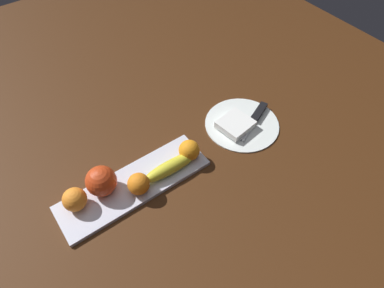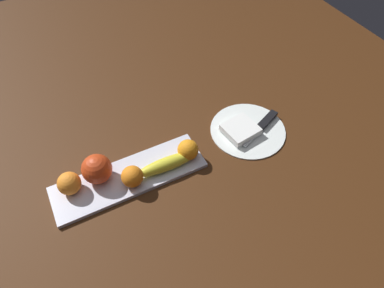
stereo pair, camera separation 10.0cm
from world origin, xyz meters
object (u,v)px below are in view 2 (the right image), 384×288
object	(u,v)px
orange_near_apple	(188,150)
fruit_tray	(129,177)
banana	(167,164)
knife	(265,123)
folded_napkin	(240,130)
apple	(97,169)
orange_near_banana	(132,176)
dinner_plate	(248,130)
orange_center	(69,183)

from	to	relation	value
orange_near_apple	fruit_tray	bearing A→B (deg)	-4.64
banana	knife	xyz separation A→B (m)	(-0.35, -0.02, -0.02)
fruit_tray	orange_near_apple	xyz separation A→B (m)	(-0.18, 0.01, 0.04)
folded_napkin	knife	bearing A→B (deg)	176.23
knife	folded_napkin	bearing A→B (deg)	-26.92
apple	banana	size ratio (longest dim) A/B	0.46
orange_near_banana	folded_napkin	bearing A→B (deg)	-175.64
folded_napkin	dinner_plate	bearing A→B (deg)	-180.00
dinner_plate	apple	bearing A→B (deg)	-3.71
orange_center	dinner_plate	xyz separation A→B (m)	(-0.55, 0.03, -0.04)
fruit_tray	dinner_plate	bearing A→B (deg)	-180.00
folded_napkin	knife	distance (m)	0.09
fruit_tray	banana	xyz separation A→B (m)	(-0.11, 0.03, 0.03)
fruit_tray	orange_near_banana	size ratio (longest dim) A/B	7.18
fruit_tray	folded_napkin	world-z (taller)	folded_napkin
orange_near_banana	knife	size ratio (longest dim) A/B	0.35
fruit_tray	orange_near_banana	xyz separation A→B (m)	(-0.00, 0.03, 0.04)
orange_near_banana	orange_center	world-z (taller)	orange_center
fruit_tray	apple	bearing A→B (deg)	-22.23
banana	knife	bearing A→B (deg)	-175.55
apple	orange_center	world-z (taller)	apple
orange_near_banana	knife	distance (m)	0.45
apple	dinner_plate	world-z (taller)	apple
banana	knife	world-z (taller)	banana
fruit_tray	banana	distance (m)	0.11
banana	knife	size ratio (longest dim) A/B	1.03
orange_near_banana	folded_napkin	world-z (taller)	orange_near_banana
banana	dinner_plate	size ratio (longest dim) A/B	0.76
orange_near_banana	orange_center	distance (m)	0.17
dinner_plate	folded_napkin	xyz separation A→B (m)	(0.03, 0.00, 0.02)
orange_near_apple	folded_napkin	xyz separation A→B (m)	(-0.19, -0.01, -0.02)
banana	orange_near_banana	size ratio (longest dim) A/B	2.99
orange_near_banana	folded_napkin	size ratio (longest dim) A/B	0.61
orange_center	folded_napkin	xyz separation A→B (m)	(-0.52, 0.03, -0.02)
dinner_plate	knife	bearing A→B (deg)	174.32
knife	banana	bearing A→B (deg)	-19.99
apple	orange_near_banana	size ratio (longest dim) A/B	1.38
apple	orange_near_banana	world-z (taller)	apple
banana	dinner_plate	xyz separation A→B (m)	(-0.29, -0.03, -0.03)
apple	knife	xyz separation A→B (m)	(-0.53, 0.04, -0.04)
orange_center	dinner_plate	distance (m)	0.55
fruit_tray	folded_napkin	xyz separation A→B (m)	(-0.37, -0.00, 0.01)
orange_near_apple	folded_napkin	size ratio (longest dim) A/B	0.63
orange_center	knife	bearing A→B (deg)	176.95
fruit_tray	knife	xyz separation A→B (m)	(-0.46, 0.01, 0.01)
dinner_plate	orange_near_apple	bearing A→B (deg)	3.78
banana	orange_near_banana	distance (m)	0.10
apple	dinner_plate	size ratio (longest dim) A/B	0.35
orange_near_apple	knife	xyz separation A→B (m)	(-0.28, -0.01, -0.03)
banana	orange_center	size ratio (longest dim) A/B	2.86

